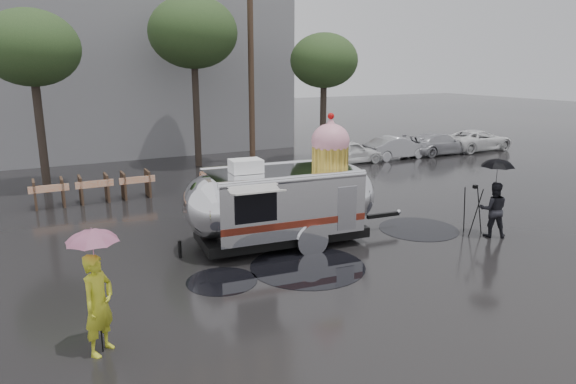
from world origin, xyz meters
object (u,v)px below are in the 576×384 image
person_left (99,304)px  tripod (474,205)px  airstream_trailer (285,199)px  person_right (493,209)px

person_left → tripod: bearing=-34.0°
airstream_trailer → person_left: size_ratio=3.77×
person_right → tripod: bearing=-16.4°
airstream_trailer → tripod: size_ratio=4.56×
person_right → person_left: bearing=44.0°
airstream_trailer → tripod: (5.34, -1.80, -0.41)m
person_left → tripod: 10.89m
person_left → tripod: size_ratio=1.21×
tripod → airstream_trailer: bearing=160.8°
person_right → tripod: size_ratio=1.09×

